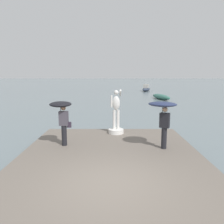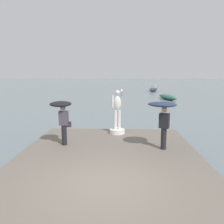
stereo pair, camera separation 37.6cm
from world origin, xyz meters
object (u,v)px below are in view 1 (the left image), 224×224
object	(u,v)px
statue_white_figure	(117,119)
boat_near	(162,97)
onlooker_right	(164,111)
onlooker_left	(63,112)
boat_mid	(147,89)

from	to	relation	value
statue_white_figure	boat_near	size ratio (longest dim) A/B	0.42
statue_white_figure	onlooker_right	distance (m)	3.16
statue_white_figure	boat_near	xyz separation A→B (m)	(6.74, 20.84, -0.82)
statue_white_figure	onlooker_left	distance (m)	3.18
onlooker_right	boat_near	distance (m)	23.84
onlooker_right	boat_mid	size ratio (longest dim) A/B	0.35
statue_white_figure	onlooker_right	size ratio (longest dim) A/B	1.17
statue_white_figure	boat_mid	bearing A→B (deg)	79.30
onlooker_left	boat_mid	distance (m)	40.87
statue_white_figure	boat_mid	distance (m)	38.36
boat_mid	boat_near	bearing A→B (deg)	-91.28
onlooker_left	onlooker_right	size ratio (longest dim) A/B	0.98
onlooker_left	onlooker_right	xyz separation A→B (m)	(4.18, -0.38, 0.11)
onlooker_left	boat_near	bearing A→B (deg)	68.40
statue_white_figure	onlooker_left	size ratio (longest dim) A/B	1.20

